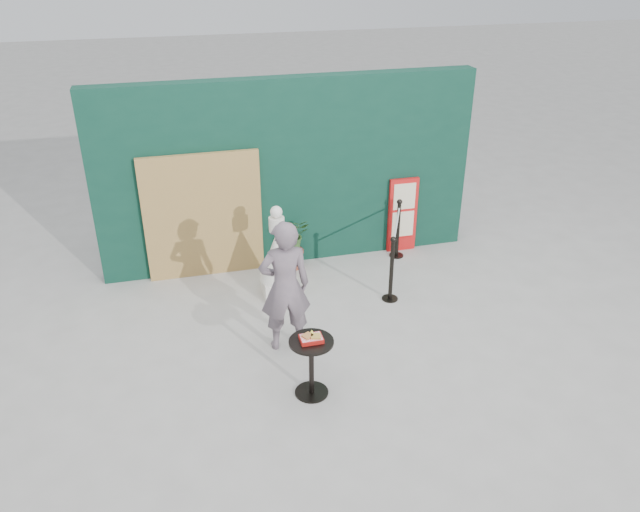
{
  "coord_description": "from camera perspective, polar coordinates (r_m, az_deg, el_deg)",
  "views": [
    {
      "loc": [
        -1.89,
        -6.01,
        4.85
      ],
      "look_at": [
        0.0,
        1.2,
        1.0
      ],
      "focal_mm": 35.0,
      "sensor_mm": 36.0,
      "label": 1
    }
  ],
  "objects": [
    {
      "name": "food_basket",
      "position": [
        7.12,
        -0.8,
        -7.5
      ],
      "size": [
        0.26,
        0.19,
        0.11
      ],
      "color": "#AC1712",
      "rests_on": "cafe_table"
    },
    {
      "name": "woman",
      "position": [
        7.89,
        -3.22,
        -2.8
      ],
      "size": [
        0.66,
        0.44,
        1.8
      ],
      "primitive_type": "imported",
      "rotation": [
        0.0,
        0.0,
        3.12
      ],
      "color": "slate",
      "rests_on": "ground"
    },
    {
      "name": "back_wall",
      "position": [
        9.94,
        -2.88,
        7.57
      ],
      "size": [
        6.0,
        0.3,
        3.0
      ],
      "primitive_type": "cube",
      "color": "#0A3024",
      "rests_on": "ground"
    },
    {
      "name": "menu_board",
      "position": [
        10.61,
        7.56,
        3.73
      ],
      "size": [
        0.5,
        0.07,
        1.3
      ],
      "color": "red",
      "rests_on": "ground"
    },
    {
      "name": "ground",
      "position": [
        7.96,
        2.23,
        -10.29
      ],
      "size": [
        60.0,
        60.0,
        0.0
      ],
      "primitive_type": "plane",
      "color": "#ADAAA5",
      "rests_on": "ground"
    },
    {
      "name": "bamboo_fence",
      "position": [
        9.76,
        -10.62,
        3.58
      ],
      "size": [
        1.8,
        0.08,
        2.0
      ],
      "primitive_type": "cube",
      "color": "tan",
      "rests_on": "ground"
    },
    {
      "name": "planter",
      "position": [
        10.02,
        -2.51,
        1.59
      ],
      "size": [
        0.51,
        0.44,
        0.87
      ],
      "color": "brown",
      "rests_on": "ground"
    },
    {
      "name": "cafe_table",
      "position": [
        7.29,
        -0.79,
        -9.38
      ],
      "size": [
        0.52,
        0.52,
        0.75
      ],
      "color": "black",
      "rests_on": "ground"
    },
    {
      "name": "stanchion_barrier",
      "position": [
        9.8,
        6.86,
        0.69
      ],
      "size": [
        0.84,
        1.54,
        1.03
      ],
      "color": "black",
      "rests_on": "ground"
    },
    {
      "name": "statue",
      "position": [
        9.22,
        -3.87,
        -0.31
      ],
      "size": [
        0.56,
        0.56,
        1.44
      ],
      "color": "silver",
      "rests_on": "ground"
    }
  ]
}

